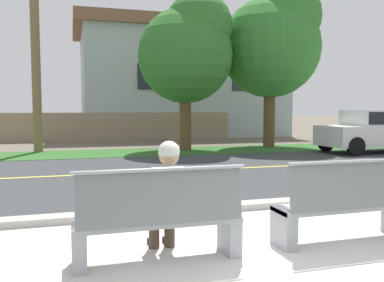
{
  "coord_description": "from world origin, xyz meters",
  "views": [
    {
      "loc": [
        -1.96,
        -3.49,
        1.58
      ],
      "look_at": [
        0.13,
        3.58,
        1.0
      ],
      "focal_mm": 38.27,
      "sensor_mm": 36.0,
      "label": 1
    }
  ],
  "objects_px": {
    "car_white_near": "(378,129)",
    "shade_tree_far_left": "(189,49)",
    "shade_tree_left": "(274,40)",
    "bench_right": "(347,206)",
    "bench_left": "(159,220)",
    "seated_person_white": "(167,194)"
  },
  "relations": [
    {
      "from": "car_white_near",
      "to": "shade_tree_far_left",
      "type": "distance_m",
      "value": 7.57
    },
    {
      "from": "car_white_near",
      "to": "shade_tree_left",
      "type": "height_order",
      "value": "shade_tree_left"
    },
    {
      "from": "bench_right",
      "to": "car_white_near",
      "type": "height_order",
      "value": "car_white_near"
    },
    {
      "from": "bench_left",
      "to": "shade_tree_far_left",
      "type": "bearing_deg",
      "value": 72.5
    },
    {
      "from": "bench_right",
      "to": "shade_tree_far_left",
      "type": "bearing_deg",
      "value": 83.67
    },
    {
      "from": "bench_left",
      "to": "shade_tree_left",
      "type": "xyz_separation_m",
      "value": [
        7.2,
        11.33,
        3.94
      ]
    },
    {
      "from": "shade_tree_left",
      "to": "shade_tree_far_left",
      "type": "bearing_deg",
      "value": -174.21
    },
    {
      "from": "bench_right",
      "to": "shade_tree_left",
      "type": "bearing_deg",
      "value": 66.37
    },
    {
      "from": "bench_right",
      "to": "bench_left",
      "type": "bearing_deg",
      "value": 180.0
    },
    {
      "from": "seated_person_white",
      "to": "shade_tree_left",
      "type": "distance_m",
      "value": 13.73
    },
    {
      "from": "bench_right",
      "to": "shade_tree_far_left",
      "type": "relative_size",
      "value": 0.29
    },
    {
      "from": "bench_left",
      "to": "bench_right",
      "type": "bearing_deg",
      "value": 0.0
    },
    {
      "from": "seated_person_white",
      "to": "shade_tree_far_left",
      "type": "xyz_separation_m",
      "value": [
        3.33,
        10.78,
        3.16
      ]
    },
    {
      "from": "shade_tree_far_left",
      "to": "shade_tree_left",
      "type": "relative_size",
      "value": 0.87
    },
    {
      "from": "bench_left",
      "to": "shade_tree_far_left",
      "type": "relative_size",
      "value": 0.29
    },
    {
      "from": "shade_tree_far_left",
      "to": "shade_tree_left",
      "type": "xyz_separation_m",
      "value": [
        3.74,
        0.38,
        0.55
      ]
    },
    {
      "from": "bench_left",
      "to": "shade_tree_left",
      "type": "bearing_deg",
      "value": 57.58
    },
    {
      "from": "seated_person_white",
      "to": "shade_tree_left",
      "type": "height_order",
      "value": "shade_tree_left"
    },
    {
      "from": "shade_tree_left",
      "to": "bench_right",
      "type": "bearing_deg",
      "value": -113.63
    },
    {
      "from": "bench_right",
      "to": "shade_tree_far_left",
      "type": "height_order",
      "value": "shade_tree_far_left"
    },
    {
      "from": "bench_right",
      "to": "shade_tree_left",
      "type": "distance_m",
      "value": 12.98
    },
    {
      "from": "shade_tree_far_left",
      "to": "bench_right",
      "type": "bearing_deg",
      "value": -96.33
    }
  ]
}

